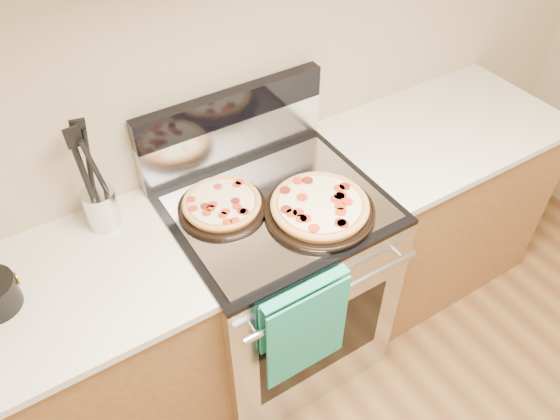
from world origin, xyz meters
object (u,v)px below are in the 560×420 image
pepperoni_pizza_back (222,205)px  range_body (276,284)px  utensil_crock (102,208)px  pepperoni_pizza_front (320,207)px

pepperoni_pizza_back → range_body: bearing=-21.3°
utensil_crock → pepperoni_pizza_back: bearing=-24.6°
pepperoni_pizza_back → utensil_crock: (-0.37, 0.17, 0.03)m
range_body → pepperoni_pizza_front: bearing=-52.0°
range_body → pepperoni_pizza_back: (-0.18, 0.07, 0.50)m
pepperoni_pizza_front → pepperoni_pizza_back: bearing=144.6°
range_body → utensil_crock: bearing=156.5°
range_body → pepperoni_pizza_back: pepperoni_pizza_back is taller
pepperoni_pizza_back → pepperoni_pizza_front: pepperoni_pizza_front is taller
pepperoni_pizza_back → utensil_crock: 0.41m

